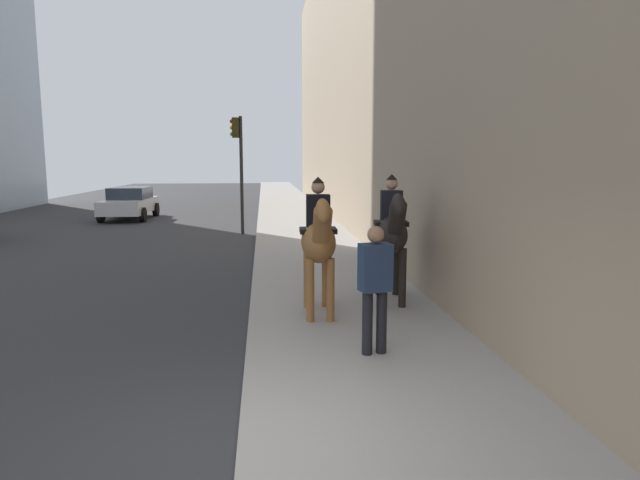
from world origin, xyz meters
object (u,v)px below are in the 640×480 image
(pedestrian_greeting, at_px, (375,281))
(traffic_light_near_curb, at_px, (239,156))
(car_near_lane, at_px, (130,203))
(mounted_horse_near, at_px, (319,240))
(mounted_horse_far, at_px, (392,232))

(pedestrian_greeting, distance_m, traffic_light_near_curb, 13.38)
(car_near_lane, bearing_deg, pedestrian_greeting, 23.12)
(mounted_horse_near, height_order, traffic_light_near_curb, traffic_light_near_curb)
(mounted_horse_far, distance_m, car_near_lane, 18.14)
(pedestrian_greeting, relative_size, traffic_light_near_curb, 0.41)
(pedestrian_greeting, height_order, traffic_light_near_curb, traffic_light_near_curb)
(mounted_horse_far, xyz_separation_m, traffic_light_near_curb, (10.45, 3.11, 1.39))
(pedestrian_greeting, bearing_deg, traffic_light_near_curb, -0.56)
(mounted_horse_far, xyz_separation_m, pedestrian_greeting, (-2.63, 0.83, -0.30))
(pedestrian_greeting, relative_size, car_near_lane, 0.40)
(mounted_horse_far, bearing_deg, traffic_light_near_curb, -156.67)
(car_near_lane, xyz_separation_m, traffic_light_near_curb, (-5.68, -5.18, 2.04))
(mounted_horse_near, height_order, mounted_horse_far, mounted_horse_far)
(mounted_horse_near, bearing_deg, car_near_lane, -156.16)
(pedestrian_greeting, bearing_deg, mounted_horse_far, -27.99)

